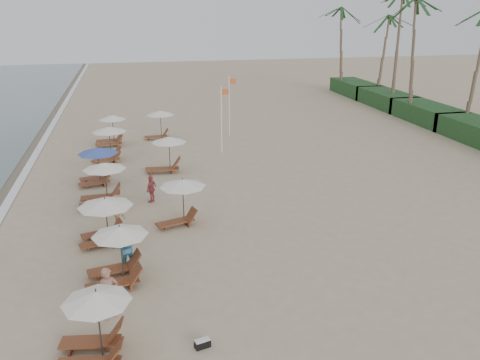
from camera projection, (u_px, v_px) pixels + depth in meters
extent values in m
plane|color=tan|center=(251.00, 261.00, 20.55)|extent=(160.00, 160.00, 0.00)
cube|color=white|center=(11.00, 197.00, 27.41)|extent=(0.50, 140.00, 0.02)
cube|color=#193D1C|center=(427.00, 113.00, 45.12)|extent=(3.20, 8.00, 1.60)
cube|color=#193D1C|center=(387.00, 99.00, 52.02)|extent=(3.20, 8.00, 1.60)
cube|color=#193D1C|center=(355.00, 88.00, 58.93)|extent=(3.20, 8.00, 1.60)
cylinder|color=brown|center=(471.00, 73.00, 40.27)|extent=(0.36, 0.36, 9.80)
cylinder|color=brown|center=(417.00, 62.00, 44.55)|extent=(0.36, 0.36, 10.60)
cylinder|color=brown|center=(397.00, 52.00, 49.39)|extent=(0.36, 0.36, 11.40)
cylinder|color=brown|center=(379.00, 59.00, 54.76)|extent=(0.36, 0.36, 9.00)
cylinder|color=brown|center=(345.00, 52.00, 59.04)|extent=(0.36, 0.36, 9.80)
cylinder|color=black|center=(100.00, 326.00, 14.56)|extent=(0.05, 0.05, 2.21)
cone|color=white|center=(96.00, 297.00, 14.23)|extent=(2.04, 2.04, 0.35)
cylinder|color=black|center=(122.00, 255.00, 18.72)|extent=(0.05, 0.05, 2.21)
cone|color=white|center=(120.00, 231.00, 18.39)|extent=(2.12, 2.12, 0.35)
cylinder|color=black|center=(107.00, 221.00, 21.96)|extent=(0.05, 0.05, 1.98)
cone|color=white|center=(105.00, 203.00, 21.66)|extent=(2.43, 2.43, 0.35)
cylinder|color=black|center=(106.00, 185.00, 26.05)|extent=(0.05, 0.05, 2.27)
cone|color=white|center=(104.00, 166.00, 25.71)|extent=(2.24, 2.24, 0.35)
cylinder|color=black|center=(99.00, 166.00, 29.26)|extent=(0.05, 0.05, 2.14)
cone|color=#364FA0|center=(98.00, 151.00, 28.94)|extent=(2.37, 2.37, 0.35)
cylinder|color=black|center=(110.00, 145.00, 33.54)|extent=(0.05, 0.05, 2.32)
cone|color=white|center=(109.00, 129.00, 33.19)|extent=(2.31, 2.31, 0.35)
cylinder|color=black|center=(113.00, 131.00, 37.49)|extent=(0.05, 0.05, 2.24)
cone|color=white|center=(112.00, 117.00, 37.15)|extent=(2.03, 2.03, 0.35)
cylinder|color=black|center=(183.00, 202.00, 23.89)|extent=(0.05, 0.05, 2.15)
cone|color=white|center=(183.00, 183.00, 23.57)|extent=(2.24, 2.24, 0.35)
cylinder|color=black|center=(170.00, 154.00, 31.61)|extent=(0.05, 0.05, 2.15)
cone|color=white|center=(169.00, 140.00, 31.28)|extent=(2.24, 2.24, 0.35)
cylinder|color=black|center=(161.00, 125.00, 39.49)|extent=(0.05, 0.05, 2.15)
cone|color=white|center=(160.00, 113.00, 39.17)|extent=(2.24, 2.24, 0.35)
imported|color=#9F6B56|center=(109.00, 294.00, 16.54)|extent=(0.80, 0.67, 1.86)
imported|color=#2D6787|center=(126.00, 248.00, 19.81)|extent=(0.86, 0.67, 1.76)
imported|color=#966B4C|center=(117.00, 210.00, 23.68)|extent=(1.04, 1.15, 1.55)
imported|color=#A94347|center=(151.00, 189.00, 26.56)|extent=(0.80, 0.94, 1.51)
cube|color=black|center=(202.00, 344.00, 15.34)|extent=(0.53, 0.36, 0.24)
cube|color=silver|center=(202.00, 340.00, 15.30)|extent=(0.51, 0.33, 0.04)
cylinder|color=silver|center=(221.00, 120.00, 35.11)|extent=(0.08, 0.08, 4.77)
cube|color=#BA5122|center=(225.00, 92.00, 34.51)|extent=(0.55, 0.02, 0.40)
cylinder|color=silver|center=(229.00, 106.00, 39.79)|extent=(0.08, 0.08, 4.80)
cube|color=#BA5122|center=(233.00, 81.00, 39.19)|extent=(0.55, 0.02, 0.40)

